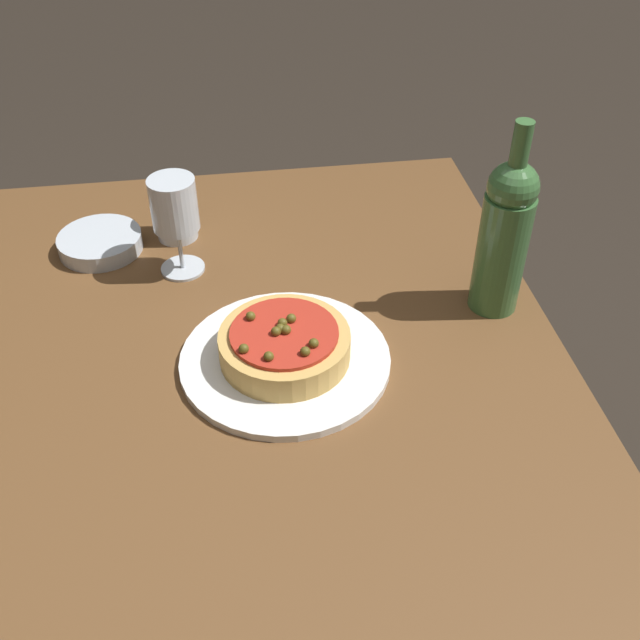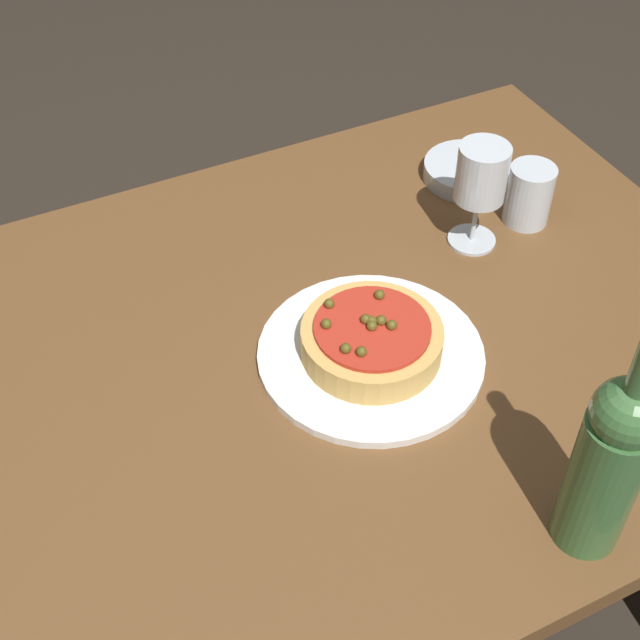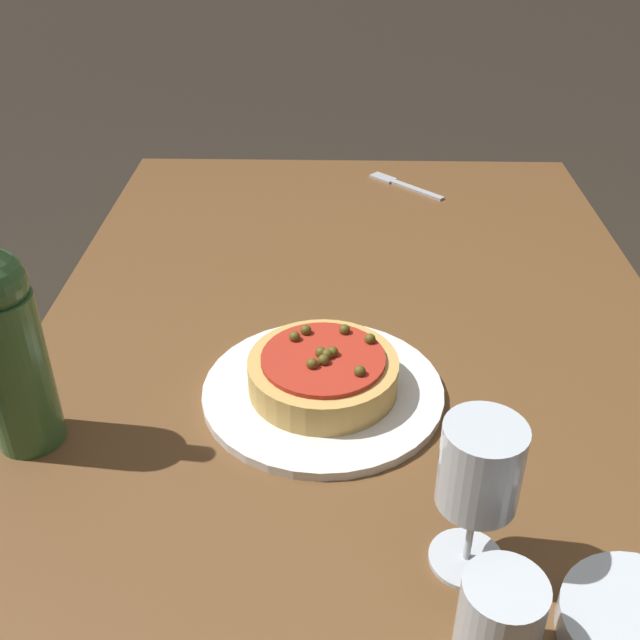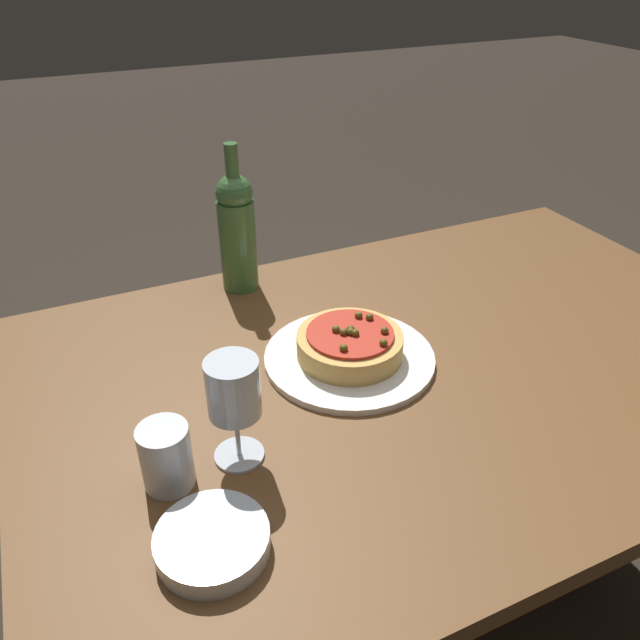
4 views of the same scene
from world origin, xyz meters
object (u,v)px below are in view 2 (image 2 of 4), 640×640
(wine_glass, at_px, (481,177))
(side_bowl, at_px, (467,171))
(wine_bottle, at_px, (609,461))
(water_cup, at_px, (529,195))
(dining_table, at_px, (278,409))
(dinner_plate, at_px, (371,355))
(pizza, at_px, (371,339))

(wine_glass, distance_m, side_bowl, 0.19)
(wine_bottle, height_order, water_cup, wine_bottle)
(dining_table, relative_size, dinner_plate, 4.59)
(water_cup, bearing_deg, pizza, 23.11)
(wine_glass, relative_size, side_bowl, 1.18)
(wine_glass, bearing_deg, pizza, 29.68)
(pizza, xyz_separation_m, wine_bottle, (-0.09, 0.33, 0.10))
(dinner_plate, xyz_separation_m, wine_glass, (-0.25, -0.14, 0.11))
(wine_glass, bearing_deg, water_cup, -175.70)
(wine_bottle, bearing_deg, pizza, -75.30)
(dining_table, bearing_deg, water_cup, -167.16)
(dinner_plate, distance_m, wine_glass, 0.31)
(wine_glass, bearing_deg, dinner_plate, 29.72)
(dinner_plate, height_order, wine_bottle, wine_bottle)
(dinner_plate, distance_m, water_cup, 0.38)
(wine_glass, xyz_separation_m, wine_bottle, (0.16, 0.48, 0.01))
(pizza, height_order, side_bowl, pizza)
(wine_glass, bearing_deg, dining_table, 15.12)
(wine_glass, xyz_separation_m, water_cup, (-0.10, -0.01, -0.07))
(pizza, relative_size, water_cup, 1.93)
(dinner_plate, xyz_separation_m, water_cup, (-0.35, -0.15, 0.04))
(dining_table, distance_m, water_cup, 0.50)
(dining_table, relative_size, water_cup, 14.36)
(pizza, distance_m, water_cup, 0.38)
(wine_bottle, bearing_deg, wine_glass, -108.86)
(side_bowl, bearing_deg, pizza, 40.40)
(dinner_plate, height_order, water_cup, water_cup)
(dinner_plate, height_order, pizza, pizza)
(dinner_plate, height_order, wine_glass, wine_glass)
(dinner_plate, distance_m, side_bowl, 0.43)
(dining_table, bearing_deg, pizza, 159.91)
(dining_table, bearing_deg, dinner_plate, 159.88)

